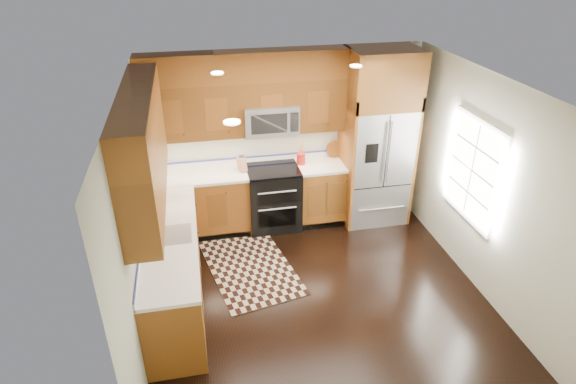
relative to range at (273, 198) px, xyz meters
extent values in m
plane|color=black|center=(0.25, -1.67, -0.47)|extent=(4.00, 4.00, 0.00)
cube|color=beige|center=(0.25, 0.33, 0.83)|extent=(4.00, 0.02, 2.60)
cube|color=beige|center=(-1.75, -1.67, 0.83)|extent=(0.02, 4.00, 2.60)
cube|color=beige|center=(2.25, -1.67, 0.83)|extent=(0.02, 4.00, 2.60)
cube|color=white|center=(2.23, -1.47, 0.93)|extent=(0.04, 1.10, 1.30)
cube|color=white|center=(2.22, -1.47, 0.93)|extent=(0.02, 0.95, 1.15)
cube|color=brown|center=(-1.06, 0.03, -0.02)|extent=(1.37, 0.60, 0.90)
cube|color=brown|center=(0.74, 0.03, -0.02)|extent=(0.72, 0.60, 0.90)
cube|color=brown|center=(-1.45, -1.47, -0.02)|extent=(0.60, 2.40, 0.90)
cube|color=white|center=(-0.32, 0.03, 0.45)|extent=(2.85, 0.62, 0.04)
cube|color=white|center=(-1.45, -1.47, 0.45)|extent=(0.62, 2.40, 0.04)
cube|color=brown|center=(-0.32, 0.17, 1.36)|extent=(2.85, 0.33, 0.75)
cube|color=brown|center=(-1.58, -1.47, 1.36)|extent=(0.33, 2.40, 0.75)
cube|color=brown|center=(-0.32, 0.17, 1.93)|extent=(2.85, 0.33, 0.40)
cube|color=brown|center=(-1.58, -1.47, 1.93)|extent=(0.33, 2.40, 0.40)
cube|color=black|center=(0.00, 0.00, -0.01)|extent=(0.76, 0.64, 0.92)
cube|color=black|center=(0.00, 0.00, 0.47)|extent=(0.76, 0.60, 0.02)
cube|color=black|center=(0.00, -0.31, 0.15)|extent=(0.55, 0.01, 0.18)
cube|color=black|center=(0.00, -0.31, -0.17)|extent=(0.55, 0.01, 0.28)
cylinder|color=#B2B2B7|center=(0.00, -0.34, 0.27)|extent=(0.55, 0.02, 0.02)
cylinder|color=#B2B2B7|center=(0.00, -0.34, 0.00)|extent=(0.55, 0.02, 0.02)
cube|color=#B2B2B7|center=(0.00, 0.13, 1.19)|extent=(0.76, 0.40, 0.42)
cube|color=black|center=(-0.05, -0.06, 1.19)|extent=(0.50, 0.01, 0.28)
cube|color=#B2B2B7|center=(1.55, -0.04, 0.43)|extent=(0.90, 0.74, 1.80)
cube|color=black|center=(1.55, -0.41, 0.78)|extent=(0.01, 0.01, 1.08)
cube|color=black|center=(1.33, -0.41, 0.78)|extent=(0.18, 0.01, 0.28)
cube|color=brown|center=(1.08, -0.04, 0.53)|extent=(0.04, 0.74, 2.00)
cube|color=brown|center=(2.02, -0.04, 0.53)|extent=(0.04, 0.74, 2.00)
cube|color=brown|center=(1.55, -0.04, 1.73)|extent=(0.98, 0.74, 0.80)
cube|color=#B2B2B7|center=(-1.45, -1.47, 0.48)|extent=(0.50, 0.42, 0.02)
cylinder|color=#B2B2B7|center=(-1.65, -1.25, 0.61)|extent=(0.02, 0.02, 0.28)
torus|color=#B2B2B7|center=(-1.65, -1.33, 0.75)|extent=(0.18, 0.02, 0.18)
cube|color=black|center=(-0.50, -0.97, -0.46)|extent=(1.33, 1.86, 0.01)
cube|color=#B17556|center=(-0.44, 0.04, 0.57)|extent=(0.13, 0.15, 0.20)
cylinder|color=#A71B14|center=(0.44, 0.10, 0.56)|extent=(0.13, 0.13, 0.17)
cylinder|color=brown|center=(1.00, 0.25, 0.48)|extent=(0.27, 0.27, 0.02)
camera|label=1|loc=(-1.05, -6.19, 3.46)|focal=30.00mm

